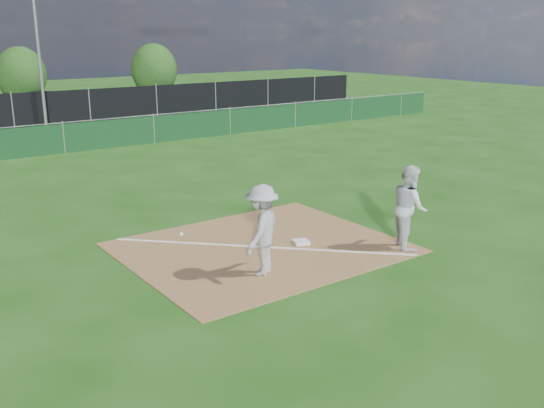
{
  "coord_description": "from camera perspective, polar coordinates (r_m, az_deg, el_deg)",
  "views": [
    {
      "loc": [
        -7.54,
        -9.76,
        4.8
      ],
      "look_at": [
        0.3,
        1.0,
        1.0
      ],
      "focal_mm": 40.0,
      "sensor_mm": 36.0,
      "label": 1
    }
  ],
  "objects": [
    {
      "name": "runner",
      "position": [
        14.12,
        12.81,
        -0.24
      ],
      "size": [
        1.1,
        1.18,
        1.93
      ],
      "primitive_type": "imported",
      "rotation": [
        0.0,
        0.0,
        1.04
      ],
      "color": "silver",
      "rests_on": "ground"
    },
    {
      "name": "foul_line",
      "position": [
        13.98,
        -1.01,
        -4.05
      ],
      "size": [
        5.01,
        5.01,
        0.01
      ],
      "primitive_type": "cube",
      "rotation": [
        0.0,
        0.0,
        0.79
      ],
      "color": "white",
      "rests_on": "infield_dirt"
    },
    {
      "name": "first_base",
      "position": [
        14.21,
        2.76,
        -3.59
      ],
      "size": [
        0.44,
        0.44,
        0.07
      ],
      "primitive_type": "cube",
      "rotation": [
        0.0,
        0.0,
        -0.33
      ],
      "color": "white",
      "rests_on": "infield_dirt"
    },
    {
      "name": "ground",
      "position": [
        21.68,
        -14.84,
        2.6
      ],
      "size": [
        90.0,
        90.0,
        0.0
      ],
      "primitive_type": "plane",
      "color": "#1A4A0F",
      "rests_on": "ground"
    },
    {
      "name": "infield_dirt",
      "position": [
        13.98,
        -1.01,
        -4.11
      ],
      "size": [
        6.0,
        5.0,
        0.02
      ],
      "primitive_type": "cube",
      "color": "brown",
      "rests_on": "ground"
    },
    {
      "name": "light_pole",
      "position": [
        33.7,
        -21.14,
        13.53
      ],
      "size": [
        0.16,
        0.16,
        8.0
      ],
      "primitive_type": "cylinder",
      "color": "slate",
      "rests_on": "ground"
    },
    {
      "name": "tree_right",
      "position": [
        46.95,
        -11.04,
        12.28
      ],
      "size": [
        3.36,
        3.36,
        3.99
      ],
      "color": "#382316",
      "rests_on": "ground"
    },
    {
      "name": "tree_mid",
      "position": [
        45.01,
        -22.54,
        11.16
      ],
      "size": [
        3.27,
        3.27,
        3.87
      ],
      "color": "#382316",
      "rests_on": "ground"
    },
    {
      "name": "black_fence",
      "position": [
        33.84,
        -23.21,
        8.03
      ],
      "size": [
        46.0,
        0.04,
        1.8
      ],
      "primitive_type": "cube",
      "color": "black",
      "rests_on": "ground"
    },
    {
      "name": "green_fence",
      "position": [
        26.22,
        -19.0,
        5.84
      ],
      "size": [
        44.0,
        0.05,
        1.2
      ],
      "primitive_type": "cube",
      "color": "#0D3216",
      "rests_on": "ground"
    },
    {
      "name": "play_at_first",
      "position": [
        12.2,
        -0.95,
        -2.45
      ],
      "size": [
        2.44,
        1.24,
        1.87
      ],
      "color": "#B4B4B6",
      "rests_on": "infield_dirt"
    },
    {
      "name": "car_right",
      "position": [
        38.49,
        -20.02,
        8.91
      ],
      "size": [
        5.15,
        2.47,
        1.45
      ],
      "primitive_type": "imported",
      "rotation": [
        0.0,
        0.0,
        1.48
      ],
      "color": "black",
      "rests_on": "parking_lot"
    }
  ]
}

